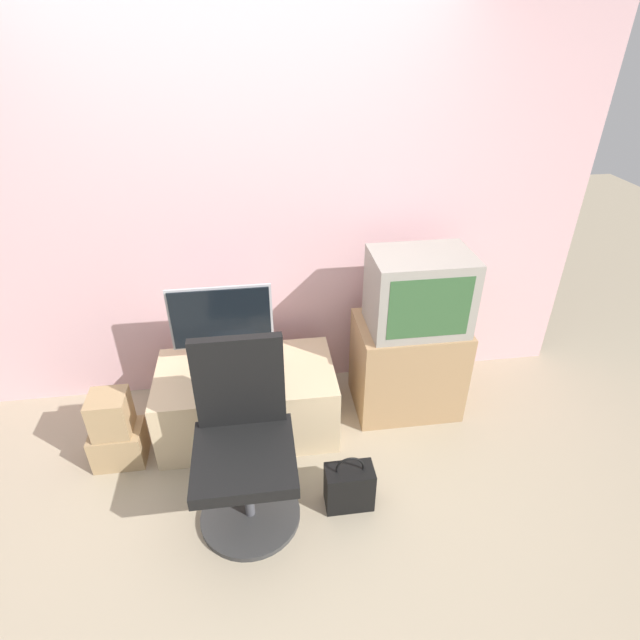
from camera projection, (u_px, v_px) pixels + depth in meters
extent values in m
plane|color=tan|center=(264.00, 538.00, 2.54)|extent=(12.00, 12.00, 0.00)
cube|color=beige|center=(241.00, 206.00, 2.98)|extent=(4.40, 0.05, 2.60)
cube|color=#CCB289|center=(248.00, 400.00, 3.11)|extent=(1.07, 0.60, 0.45)
cube|color=#A37F56|center=(407.00, 365.00, 3.27)|extent=(0.67, 0.48, 0.64)
cylinder|color=#B2B2B7|center=(226.00, 358.00, 3.10)|extent=(0.20, 0.20, 0.02)
cylinder|color=#B2B2B7|center=(225.00, 350.00, 3.07)|extent=(0.08, 0.08, 0.09)
cube|color=#B2B2B7|center=(221.00, 317.00, 2.95)|extent=(0.61, 0.01, 0.40)
cube|color=black|center=(221.00, 318.00, 2.94)|extent=(0.58, 0.02, 0.38)
cube|color=silver|center=(231.00, 384.00, 2.88)|extent=(0.30, 0.13, 0.01)
ellipsoid|color=#4C4C51|center=(267.00, 377.00, 2.92)|extent=(0.05, 0.04, 0.03)
cube|color=gray|center=(419.00, 292.00, 2.96)|extent=(0.59, 0.41, 0.48)
cube|color=#335B33|center=(430.00, 308.00, 2.79)|extent=(0.48, 0.01, 0.37)
cylinder|color=#333333|center=(251.00, 515.00, 2.65)|extent=(0.53, 0.53, 0.03)
cylinder|color=#4C4C51|center=(248.00, 489.00, 2.54)|extent=(0.05, 0.05, 0.38)
cube|color=black|center=(244.00, 458.00, 2.42)|extent=(0.50, 0.50, 0.07)
cube|color=black|center=(239.00, 382.00, 2.45)|extent=(0.45, 0.05, 0.52)
cube|color=#A3845B|center=(119.00, 445.00, 2.94)|extent=(0.29, 0.22, 0.23)
cube|color=#A3845B|center=(110.00, 414.00, 2.81)|extent=(0.21, 0.21, 0.25)
cube|color=black|center=(349.00, 487.00, 2.66)|extent=(0.26, 0.15, 0.26)
torus|color=black|center=(350.00, 468.00, 2.58)|extent=(0.15, 0.01, 0.15)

